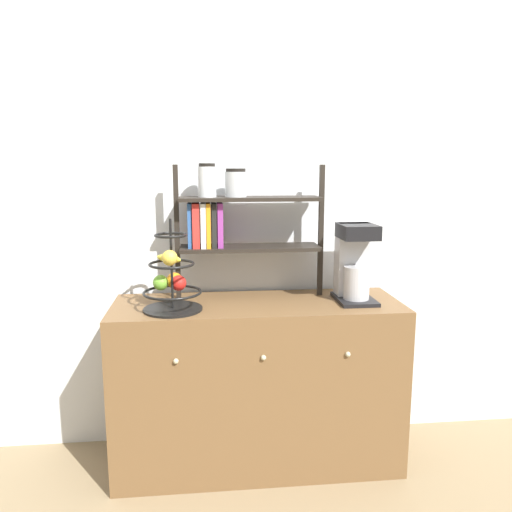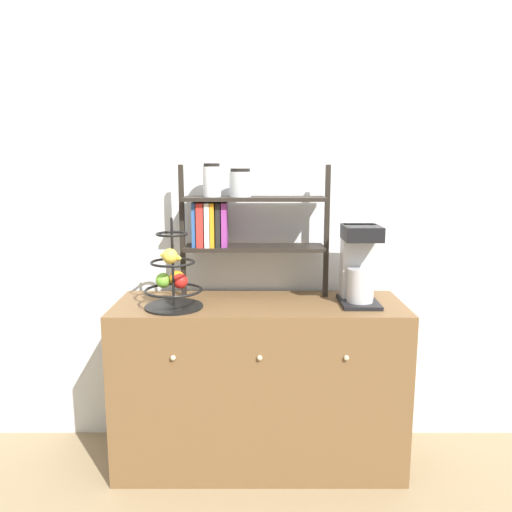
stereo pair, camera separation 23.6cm
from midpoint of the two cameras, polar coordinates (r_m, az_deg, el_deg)
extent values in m
plane|color=#847051|center=(2.56, 3.12, -25.12)|extent=(12.00, 12.00, 0.00)
cube|color=silver|center=(2.61, 2.73, 6.30)|extent=(7.00, 0.05, 2.60)
cube|color=brown|center=(2.56, 2.89, -14.39)|extent=(1.39, 0.48, 0.83)
sphere|color=#B2AD8C|center=(2.25, -6.68, -11.56)|extent=(0.02, 0.02, 0.02)
sphere|color=#B2AD8C|center=(2.24, 3.29, -11.61)|extent=(0.02, 0.02, 0.02)
sphere|color=#B2AD8C|center=(2.29, 13.06, -11.32)|extent=(0.02, 0.02, 0.02)
cube|color=black|center=(2.47, 14.14, -5.15)|extent=(0.18, 0.25, 0.02)
cube|color=#B7B7BC|center=(2.49, 13.94, -0.52)|extent=(0.15, 0.10, 0.36)
cylinder|color=#B7B7BC|center=(2.43, 14.37, -3.27)|extent=(0.12, 0.12, 0.16)
cube|color=black|center=(2.39, 14.57, 2.56)|extent=(0.17, 0.20, 0.07)
cylinder|color=black|center=(2.35, -6.74, -5.81)|extent=(0.27, 0.27, 0.01)
cylinder|color=black|center=(2.30, -6.85, -0.76)|extent=(0.01, 0.01, 0.41)
torus|color=black|center=(2.33, -6.78, -3.94)|extent=(0.27, 0.27, 0.01)
torus|color=black|center=(2.30, -6.85, -0.76)|extent=(0.21, 0.21, 0.01)
torus|color=black|center=(2.28, -6.92, 2.49)|extent=(0.15, 0.15, 0.01)
sphere|color=red|center=(2.34, -6.05, -2.91)|extent=(0.07, 0.07, 0.07)
sphere|color=#6BAD33|center=(2.37, -8.00, -2.82)|extent=(0.07, 0.07, 0.07)
sphere|color=orange|center=(2.39, -6.45, -2.63)|extent=(0.08, 0.08, 0.08)
ellipsoid|color=yellow|center=(2.32, -7.12, -0.12)|extent=(0.14, 0.13, 0.04)
sphere|color=gold|center=(2.26, -7.10, -0.06)|extent=(0.07, 0.07, 0.07)
cube|color=black|center=(2.48, -5.96, 2.73)|extent=(0.02, 0.02, 0.66)
cube|color=black|center=(2.51, 10.54, 2.70)|extent=(0.02, 0.02, 0.66)
cube|color=black|center=(2.48, 2.33, 0.93)|extent=(0.69, 0.20, 0.02)
cube|color=black|center=(2.45, 2.37, 6.56)|extent=(0.69, 0.20, 0.02)
cube|color=#2D599E|center=(2.47, -4.52, 3.60)|extent=(0.02, 0.12, 0.22)
cube|color=red|center=(2.47, -3.82, 3.61)|extent=(0.03, 0.14, 0.22)
cube|color=white|center=(2.46, -3.01, 3.61)|extent=(0.02, 0.15, 0.22)
cube|color=orange|center=(2.46, -2.43, 3.61)|extent=(0.02, 0.15, 0.22)
cube|color=black|center=(2.46, -1.80, 3.61)|extent=(0.02, 0.13, 0.22)
cube|color=#8C338C|center=(2.46, -1.10, 3.62)|extent=(0.03, 0.13, 0.22)
cylinder|color=silver|center=(2.45, -2.53, 8.47)|extent=(0.09, 0.09, 0.15)
cylinder|color=black|center=(2.45, -2.54, 10.36)|extent=(0.08, 0.08, 0.02)
cylinder|color=#ADB2B7|center=(2.45, 0.75, 8.19)|extent=(0.11, 0.11, 0.12)
cylinder|color=black|center=(2.45, 0.75, 9.79)|extent=(0.10, 0.10, 0.02)
camera|label=1|loc=(0.12, -87.14, 0.52)|focal=35.00mm
camera|label=2|loc=(0.12, 92.86, -0.52)|focal=35.00mm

